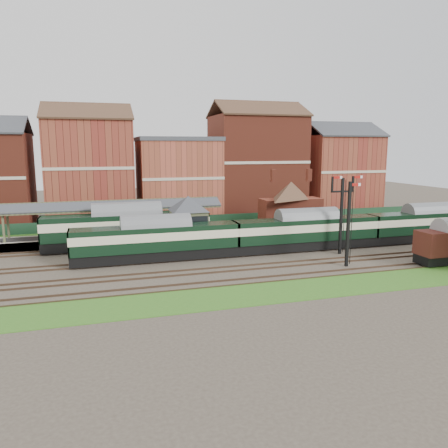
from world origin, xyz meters
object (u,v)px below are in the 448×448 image
object	(u,v)px
dmu_train	(307,230)
platform_railcar	(127,227)
semaphore_bracket	(342,210)
signal_box	(188,222)

from	to	relation	value
dmu_train	platform_railcar	distance (m)	19.69
dmu_train	platform_railcar	xyz separation A→B (m)	(-18.59, 6.50, 0.22)
semaphore_bracket	platform_railcar	bearing A→B (deg)	157.05
signal_box	platform_railcar	distance (m)	7.05
platform_railcar	semaphore_bracket	bearing A→B (deg)	-22.95
signal_box	semaphore_bracket	world-z (taller)	semaphore_bracket
platform_railcar	signal_box	bearing A→B (deg)	-27.61
semaphore_bracket	dmu_train	xyz separation A→B (m)	(-2.66, 2.50, -2.42)
signal_box	platform_railcar	xyz separation A→B (m)	(-6.21, 3.25, -0.76)
signal_box	dmu_train	size ratio (longest dim) A/B	0.12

